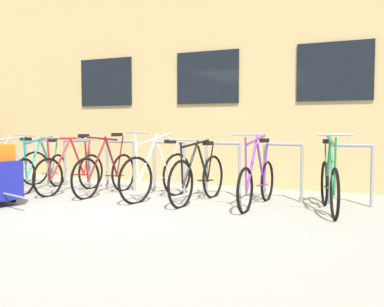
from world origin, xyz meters
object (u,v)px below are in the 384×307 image
(bicycle_green, at_px, (329,184))
(bicycle_purple, at_px, (257,181))
(bicycle_white, at_px, (158,175))
(bicycle_black, at_px, (198,177))
(bicycle_red, at_px, (71,171))
(bicycle_maroon, at_px, (106,172))
(bicycle_silver, at_px, (10,168))
(bicycle_teal, at_px, (42,170))

(bicycle_green, distance_m, bicycle_purple, 1.01)
(bicycle_purple, bearing_deg, bicycle_white, -178.31)
(bicycle_black, bearing_deg, bicycle_white, -179.67)
(bicycle_red, distance_m, bicycle_white, 1.74)
(bicycle_maroon, bearing_deg, bicycle_black, -1.44)
(bicycle_purple, relative_size, bicycle_maroon, 1.02)
(bicycle_red, relative_size, bicycle_white, 1.01)
(bicycle_silver, distance_m, bicycle_red, 1.46)
(bicycle_green, bearing_deg, bicycle_black, -177.61)
(bicycle_black, bearing_deg, bicycle_silver, 179.83)
(bicycle_teal, bearing_deg, bicycle_purple, 0.42)
(bicycle_silver, height_order, bicycle_red, bicycle_red)
(bicycle_red, bearing_deg, bicycle_silver, 179.31)
(bicycle_green, height_order, bicycle_black, bicycle_green)
(bicycle_teal, distance_m, bicycle_black, 3.12)
(bicycle_green, height_order, bicycle_red, bicycle_green)
(bicycle_green, relative_size, bicycle_maroon, 0.98)
(bicycle_teal, bearing_deg, bicycle_green, 0.75)
(bicycle_black, bearing_deg, bicycle_green, 2.39)
(bicycle_maroon, relative_size, bicycle_black, 0.97)
(bicycle_teal, height_order, bicycle_black, bicycle_teal)
(bicycle_purple, bearing_deg, bicycle_black, -177.27)
(bicycle_teal, bearing_deg, bicycle_black, -0.26)
(bicycle_green, relative_size, bicycle_black, 0.95)
(bicycle_green, distance_m, bicycle_teal, 5.05)
(bicycle_black, bearing_deg, bicycle_red, -179.87)
(bicycle_silver, height_order, bicycle_purple, bicycle_purple)
(bicycle_silver, xyz_separation_m, bicycle_red, (1.46, -0.02, -0.00))
(bicycle_green, bearing_deg, bicycle_silver, -179.32)
(bicycle_red, bearing_deg, bicycle_green, 1.13)
(bicycle_green, xyz_separation_m, bicycle_maroon, (-3.67, -0.04, 0.00))
(bicycle_white, bearing_deg, bicycle_red, -179.95)
(bicycle_green, height_order, bicycle_teal, bicycle_green)
(bicycle_silver, distance_m, bicycle_black, 3.90)
(bicycle_purple, bearing_deg, bicycle_red, -179.15)
(bicycle_white, distance_m, bicycle_black, 0.71)
(bicycle_silver, height_order, bicycle_white, bicycle_white)
(bicycle_silver, bearing_deg, bicycle_green, 0.68)
(bicycle_purple, height_order, bicycle_maroon, bicycle_purple)
(bicycle_white, xyz_separation_m, bicycle_black, (0.71, 0.00, -0.01))
(bicycle_purple, height_order, bicycle_teal, bicycle_purple)
(bicycle_green, height_order, bicycle_silver, bicycle_green)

